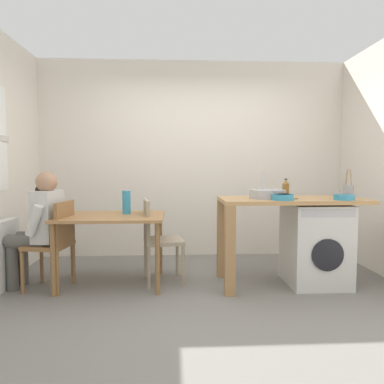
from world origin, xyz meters
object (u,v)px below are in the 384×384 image
Objects in this scene: dining_table at (111,224)px; chair_person_seat at (55,240)px; seated_person at (40,224)px; utensil_crock at (348,191)px; mixing_bowl at (282,197)px; colander at (344,197)px; chair_opposite at (157,236)px; vase at (126,202)px; washing_machine at (315,244)px; bottle_tall_green at (286,189)px.

dining_table is 0.57m from chair_person_seat.
utensil_crock is (3.24, 0.04, 0.32)m from seated_person.
mixing_bowl reaches higher than colander.
chair_opposite is 4.12× the size of mixing_bowl.
colander is at bearing -85.36° from seated_person.
mixing_bowl is (2.28, -0.18, 0.45)m from chair_person_seat.
chair_opposite is at bearing -75.12° from seated_person.
colander reaches higher than dining_table.
colander is 0.80× the size of vase.
seated_person is 6.00× the size of colander.
colander is (0.19, -0.22, 0.52)m from washing_machine.
washing_machine is at bearing 24.81° from mixing_bowl.
utensil_crock is at bearing -79.85° from chair_person_seat.
seated_person is 5.50× the size of mixing_bowl.
washing_machine is at bearing -12.66° from bottle_tall_green.
washing_machine is at bearing -5.54° from vase.
mixing_bowl is (-0.43, -0.20, 0.52)m from washing_machine.
bottle_tall_green is at bearing -79.08° from chair_person_seat.
utensil_crock is 0.33m from colander.
vase reaches higher than mixing_bowl.
vase is at bearing -110.39° from chair_opposite.
vase is at bearing 169.37° from colander.
chair_person_seat is at bearing -90.00° from seated_person.
mixing_bowl is at bearing 178.14° from colander.
seated_person is 4.01× the size of utensil_crock.
vase is at bearing 166.08° from mixing_bowl.
bottle_tall_green is (2.40, 0.09, 0.50)m from chair_person_seat.
chair_person_seat is 3.58× the size of vase.
colander reaches higher than chair_person_seat.
chair_opposite is at bearing 165.28° from mixing_bowl.
mixing_bowl is (1.74, -0.29, 0.31)m from dining_table.
vase is (0.70, 0.21, 0.36)m from chair_person_seat.
bottle_tall_green is at bearing 149.95° from colander.
utensil_crock is at bearing -3.44° from vase.
chair_person_seat is at bearing -91.28° from chair_opposite.
mixing_bowl reaches higher than washing_machine.
dining_table is at bearing 170.42° from mixing_bowl.
colander is at bearing -49.26° from washing_machine.
chair_person_seat reaches higher than washing_machine.
mixing_bowl reaches higher than chair_person_seat.
bottle_tall_green reaches higher than mixing_bowl.
chair_person_seat reaches higher than dining_table.
seated_person is (-0.16, 0.02, 0.16)m from chair_person_seat.
utensil_crock is 1.19× the size of vase.
dining_table is at bearing 172.42° from colander.
seated_person is 4.78× the size of vase.
colander is 2.24m from vase.
mixing_bowl is 0.87× the size of vase.
dining_table is at bearing -74.12° from seated_person.
seated_person is (-0.71, -0.09, 0.03)m from dining_table.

